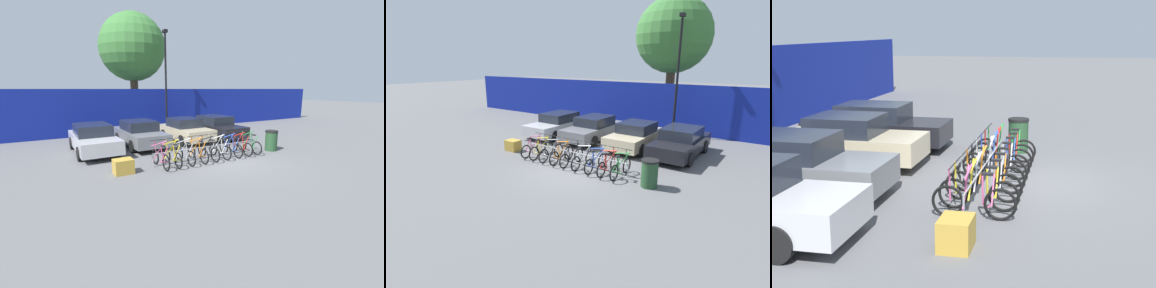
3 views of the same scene
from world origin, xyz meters
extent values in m
plane|color=#59595B|center=(0.00, 0.00, 0.00)|extent=(120.00, 120.00, 0.00)
cube|color=navy|center=(0.00, 9.50, 1.54)|extent=(36.00, 0.16, 3.09)
cylinder|color=gray|center=(-0.43, 0.68, 0.55)|extent=(5.26, 0.04, 0.04)
cylinder|color=gray|center=(-3.07, 0.68, 0.28)|extent=(0.04, 0.04, 0.55)
cylinder|color=gray|center=(2.20, 0.68, 0.28)|extent=(0.04, 0.04, 0.55)
torus|color=black|center=(-2.82, 0.00, 0.33)|extent=(0.06, 0.66, 0.66)
torus|color=black|center=(-2.82, 1.05, 0.33)|extent=(0.06, 0.66, 0.66)
cylinder|color=#E55993|center=(-2.82, 0.68, 0.65)|extent=(0.60, 0.04, 0.76)
cylinder|color=#E55993|center=(-2.82, 0.63, 0.96)|extent=(0.68, 0.04, 0.16)
cylinder|color=#E55993|center=(-2.82, 0.35, 0.59)|extent=(0.14, 0.04, 0.63)
cylinder|color=#E55993|center=(-2.82, 0.15, 0.61)|extent=(0.32, 0.03, 0.58)
cylinder|color=#E55993|center=(-2.82, 0.20, 0.31)|extent=(0.40, 0.03, 0.08)
cylinder|color=#E55993|center=(-2.82, 1.01, 0.68)|extent=(0.12, 0.04, 0.69)
cylinder|color=black|center=(-2.82, 0.97, 1.04)|extent=(0.52, 0.03, 0.03)
cube|color=black|center=(-2.82, 0.25, 0.93)|extent=(0.10, 0.22, 0.05)
torus|color=black|center=(-2.29, 0.00, 0.33)|extent=(0.06, 0.66, 0.66)
torus|color=black|center=(-2.29, 1.05, 0.33)|extent=(0.06, 0.66, 0.66)
cylinder|color=yellow|center=(-2.29, 0.68, 0.65)|extent=(0.60, 0.04, 0.76)
cylinder|color=yellow|center=(-2.29, 0.63, 0.96)|extent=(0.68, 0.04, 0.16)
cylinder|color=yellow|center=(-2.29, 0.35, 0.59)|extent=(0.14, 0.04, 0.63)
cylinder|color=yellow|center=(-2.29, 0.15, 0.61)|extent=(0.32, 0.03, 0.58)
cylinder|color=yellow|center=(-2.29, 0.20, 0.31)|extent=(0.40, 0.03, 0.08)
cylinder|color=yellow|center=(-2.29, 1.01, 0.68)|extent=(0.12, 0.04, 0.69)
cylinder|color=black|center=(-2.29, 0.97, 1.04)|extent=(0.52, 0.03, 0.03)
cube|color=black|center=(-2.29, 0.25, 0.93)|extent=(0.10, 0.22, 0.05)
torus|color=black|center=(-1.69, 0.00, 0.33)|extent=(0.06, 0.66, 0.66)
torus|color=black|center=(-1.69, 1.05, 0.33)|extent=(0.06, 0.66, 0.66)
cylinder|color=#B7B7BC|center=(-1.69, 0.68, 0.65)|extent=(0.60, 0.04, 0.76)
cylinder|color=#B7B7BC|center=(-1.69, 0.63, 0.96)|extent=(0.68, 0.04, 0.16)
cylinder|color=#B7B7BC|center=(-1.69, 0.35, 0.59)|extent=(0.14, 0.04, 0.63)
cylinder|color=#B7B7BC|center=(-1.69, 0.15, 0.61)|extent=(0.32, 0.03, 0.58)
cylinder|color=#B7B7BC|center=(-1.69, 0.20, 0.31)|extent=(0.40, 0.03, 0.08)
cylinder|color=#B7B7BC|center=(-1.69, 1.01, 0.68)|extent=(0.12, 0.04, 0.69)
cylinder|color=black|center=(-1.69, 0.97, 1.04)|extent=(0.52, 0.03, 0.03)
cube|color=black|center=(-1.69, 0.25, 0.93)|extent=(0.10, 0.22, 0.05)
torus|color=black|center=(-1.06, 0.00, 0.33)|extent=(0.06, 0.66, 0.66)
torus|color=black|center=(-1.06, 1.05, 0.33)|extent=(0.06, 0.66, 0.66)
cylinder|color=orange|center=(-1.06, 0.68, 0.65)|extent=(0.60, 0.04, 0.76)
cylinder|color=orange|center=(-1.06, 0.63, 0.96)|extent=(0.68, 0.04, 0.16)
cylinder|color=orange|center=(-1.06, 0.35, 0.59)|extent=(0.14, 0.04, 0.63)
cylinder|color=orange|center=(-1.06, 0.15, 0.61)|extent=(0.32, 0.03, 0.58)
cylinder|color=orange|center=(-1.06, 0.20, 0.31)|extent=(0.40, 0.03, 0.08)
cylinder|color=orange|center=(-1.06, 1.01, 0.68)|extent=(0.12, 0.04, 0.69)
cylinder|color=black|center=(-1.06, 0.97, 1.04)|extent=(0.52, 0.03, 0.03)
cube|color=black|center=(-1.06, 0.25, 0.93)|extent=(0.10, 0.22, 0.05)
torus|color=black|center=(-0.49, 0.00, 0.33)|extent=(0.06, 0.66, 0.66)
torus|color=black|center=(-0.49, 1.05, 0.33)|extent=(0.06, 0.66, 0.66)
cylinder|color=black|center=(-0.49, 0.68, 0.65)|extent=(0.60, 0.04, 0.76)
cylinder|color=black|center=(-0.49, 0.63, 0.96)|extent=(0.68, 0.04, 0.16)
cylinder|color=black|center=(-0.49, 0.35, 0.59)|extent=(0.14, 0.04, 0.63)
cylinder|color=black|center=(-0.49, 0.15, 0.61)|extent=(0.32, 0.03, 0.58)
cylinder|color=black|center=(-0.49, 0.20, 0.31)|extent=(0.40, 0.03, 0.08)
cylinder|color=black|center=(-0.49, 1.01, 0.68)|extent=(0.12, 0.04, 0.69)
cylinder|color=black|center=(-0.49, 0.97, 1.04)|extent=(0.52, 0.03, 0.03)
cube|color=black|center=(-0.49, 0.25, 0.93)|extent=(0.10, 0.22, 0.05)
torus|color=black|center=(0.12, 0.00, 0.33)|extent=(0.06, 0.66, 0.66)
torus|color=black|center=(0.12, 1.05, 0.33)|extent=(0.06, 0.66, 0.66)
cylinder|color=silver|center=(0.12, 0.68, 0.65)|extent=(0.60, 0.04, 0.76)
cylinder|color=silver|center=(0.12, 0.63, 0.96)|extent=(0.68, 0.04, 0.16)
cylinder|color=silver|center=(0.12, 0.35, 0.59)|extent=(0.14, 0.04, 0.63)
cylinder|color=silver|center=(0.12, 0.15, 0.61)|extent=(0.32, 0.03, 0.58)
cylinder|color=silver|center=(0.12, 0.20, 0.31)|extent=(0.40, 0.03, 0.08)
cylinder|color=silver|center=(0.12, 1.01, 0.68)|extent=(0.12, 0.04, 0.69)
cylinder|color=black|center=(0.12, 0.97, 1.04)|extent=(0.52, 0.03, 0.03)
cube|color=black|center=(0.12, 0.25, 0.93)|extent=(0.10, 0.22, 0.05)
torus|color=black|center=(0.78, 0.00, 0.33)|extent=(0.06, 0.66, 0.66)
torus|color=black|center=(0.78, 1.05, 0.33)|extent=(0.06, 0.66, 0.66)
cylinder|color=#284CB7|center=(0.78, 0.68, 0.65)|extent=(0.60, 0.04, 0.76)
cylinder|color=#284CB7|center=(0.78, 0.63, 0.96)|extent=(0.68, 0.04, 0.16)
cylinder|color=#284CB7|center=(0.78, 0.35, 0.59)|extent=(0.14, 0.04, 0.63)
cylinder|color=#284CB7|center=(0.78, 0.15, 0.61)|extent=(0.32, 0.03, 0.58)
cylinder|color=#284CB7|center=(0.78, 0.20, 0.31)|extent=(0.40, 0.03, 0.08)
cylinder|color=#284CB7|center=(0.78, 1.01, 0.68)|extent=(0.12, 0.04, 0.69)
cylinder|color=black|center=(0.78, 0.97, 1.04)|extent=(0.52, 0.03, 0.03)
cube|color=black|center=(0.78, 0.25, 0.93)|extent=(0.10, 0.22, 0.05)
torus|color=black|center=(1.37, 0.00, 0.33)|extent=(0.06, 0.66, 0.66)
torus|color=black|center=(1.37, 1.05, 0.33)|extent=(0.06, 0.66, 0.66)
cylinder|color=red|center=(1.37, 0.68, 0.65)|extent=(0.60, 0.04, 0.76)
cylinder|color=red|center=(1.37, 0.63, 0.96)|extent=(0.68, 0.04, 0.16)
cylinder|color=red|center=(1.37, 0.35, 0.59)|extent=(0.14, 0.04, 0.63)
cylinder|color=red|center=(1.37, 0.15, 0.61)|extent=(0.32, 0.03, 0.58)
cylinder|color=red|center=(1.37, 0.20, 0.31)|extent=(0.40, 0.03, 0.08)
cylinder|color=red|center=(1.37, 1.01, 0.68)|extent=(0.12, 0.04, 0.69)
cylinder|color=black|center=(1.37, 0.97, 1.04)|extent=(0.52, 0.03, 0.03)
cube|color=black|center=(1.37, 0.25, 0.93)|extent=(0.10, 0.22, 0.05)
torus|color=black|center=(1.95, 0.00, 0.33)|extent=(0.06, 0.66, 0.66)
torus|color=black|center=(1.95, 1.05, 0.33)|extent=(0.06, 0.66, 0.66)
cylinder|color=#288438|center=(1.95, 0.68, 0.65)|extent=(0.60, 0.04, 0.76)
cylinder|color=#288438|center=(1.95, 0.63, 0.96)|extent=(0.68, 0.04, 0.16)
cylinder|color=#288438|center=(1.95, 0.35, 0.59)|extent=(0.14, 0.04, 0.63)
cylinder|color=#288438|center=(1.95, 0.15, 0.61)|extent=(0.32, 0.03, 0.58)
cylinder|color=#288438|center=(1.95, 0.20, 0.31)|extent=(0.40, 0.03, 0.08)
cylinder|color=#288438|center=(1.95, 1.01, 0.68)|extent=(0.12, 0.04, 0.69)
cylinder|color=black|center=(1.95, 0.97, 1.04)|extent=(0.52, 0.03, 0.03)
cube|color=black|center=(1.95, 0.25, 0.93)|extent=(0.10, 0.22, 0.05)
cube|color=#B7B7BC|center=(-4.60, 4.55, 0.57)|extent=(1.80, 4.59, 0.62)
cube|color=#1E232D|center=(-4.60, 4.66, 1.14)|extent=(1.58, 2.11, 0.52)
cylinder|color=black|center=(-5.45, 5.88, 0.32)|extent=(0.20, 0.64, 0.64)
cylinder|color=black|center=(-3.74, 5.88, 0.32)|extent=(0.20, 0.64, 0.64)
cylinder|color=black|center=(-5.45, 3.22, 0.32)|extent=(0.20, 0.64, 0.64)
cylinder|color=black|center=(-3.74, 3.22, 0.32)|extent=(0.20, 0.64, 0.64)
cube|color=slate|center=(-2.13, 4.78, 0.57)|extent=(1.80, 4.45, 0.62)
cube|color=#1E232D|center=(-2.13, 4.89, 1.14)|extent=(1.58, 2.05, 0.52)
cylinder|color=black|center=(-2.98, 6.07, 0.32)|extent=(0.20, 0.64, 0.64)
cylinder|color=black|center=(-1.27, 6.07, 0.32)|extent=(0.20, 0.64, 0.64)
cylinder|color=black|center=(-2.98, 3.49, 0.32)|extent=(0.20, 0.64, 0.64)
cylinder|color=black|center=(-1.27, 3.49, 0.32)|extent=(0.20, 0.64, 0.64)
cube|color=#C1B28E|center=(0.63, 4.59, 0.57)|extent=(1.80, 3.98, 0.62)
cube|color=#1E232D|center=(0.63, 4.69, 1.14)|extent=(1.58, 1.83, 0.52)
cylinder|color=black|center=(-0.23, 5.74, 0.32)|extent=(0.20, 0.64, 0.64)
cylinder|color=black|center=(1.48, 5.74, 0.32)|extent=(0.20, 0.64, 0.64)
cylinder|color=black|center=(-0.23, 3.43, 0.32)|extent=(0.20, 0.64, 0.64)
cylinder|color=black|center=(1.48, 3.43, 0.32)|extent=(0.20, 0.64, 0.64)
cube|color=black|center=(2.93, 4.68, 0.57)|extent=(1.80, 4.43, 0.62)
cube|color=#1E232D|center=(2.93, 4.79, 1.14)|extent=(1.58, 2.04, 0.52)
cylinder|color=black|center=(2.07, 5.97, 0.32)|extent=(0.20, 0.64, 0.64)
cylinder|color=black|center=(3.78, 5.97, 0.32)|extent=(0.20, 0.64, 0.64)
cylinder|color=black|center=(2.07, 3.40, 0.32)|extent=(0.20, 0.64, 0.64)
cylinder|color=black|center=(3.78, 3.40, 0.32)|extent=(0.20, 0.64, 0.64)
cylinder|color=black|center=(1.27, 8.50, 3.41)|extent=(0.14, 0.14, 6.81)
cube|color=black|center=(1.27, 8.50, 6.96)|extent=(0.24, 0.44, 0.20)
cylinder|color=#234728|center=(3.24, 0.31, 0.47)|extent=(0.60, 0.60, 0.95)
cylinder|color=black|center=(3.24, 0.31, 0.99)|extent=(0.63, 0.63, 0.08)
cube|color=#B28C33|center=(-4.31, 0.54, 0.28)|extent=(0.70, 0.56, 0.55)
cylinder|color=brown|center=(-0.13, 11.30, 2.14)|extent=(0.60, 0.60, 4.29)
sphere|color=#387033|center=(-0.13, 11.30, 6.16)|extent=(5.00, 5.00, 5.00)
camera|label=1|loc=(-6.82, -8.59, 3.09)|focal=24.00mm
camera|label=2|loc=(7.16, -9.47, 4.43)|focal=28.00mm
camera|label=3|loc=(-12.63, -1.34, 3.66)|focal=50.00mm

